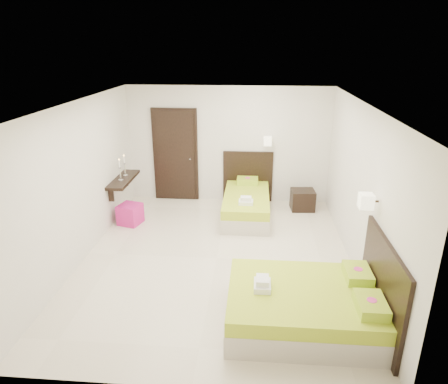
# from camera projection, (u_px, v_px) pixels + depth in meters

# --- Properties ---
(floor) EXTENTS (5.50, 5.50, 0.00)m
(floor) POSITION_uv_depth(u_px,v_px,m) (217.00, 258.00, 6.81)
(floor) COLOR beige
(floor) RESTS_ON ground
(bed_single) EXTENTS (1.12, 1.87, 1.55)m
(bed_single) POSITION_uv_depth(u_px,v_px,m) (247.00, 202.00, 8.44)
(bed_single) COLOR #BDB4A2
(bed_single) RESTS_ON ground
(bed_double) EXTENTS (1.94, 1.65, 1.60)m
(bed_double) POSITION_uv_depth(u_px,v_px,m) (310.00, 305.00, 5.13)
(bed_double) COLOR #BDB4A2
(bed_double) RESTS_ON ground
(nightstand) EXTENTS (0.53, 0.48, 0.44)m
(nightstand) POSITION_uv_depth(u_px,v_px,m) (302.00, 200.00, 8.74)
(nightstand) COLOR black
(nightstand) RESTS_ON ground
(ottoman) EXTENTS (0.50, 0.50, 0.41)m
(ottoman) POSITION_uv_depth(u_px,v_px,m) (130.00, 214.00, 8.06)
(ottoman) COLOR #AC1768
(ottoman) RESTS_ON ground
(door) EXTENTS (1.02, 0.15, 2.14)m
(door) POSITION_uv_depth(u_px,v_px,m) (175.00, 156.00, 9.05)
(door) COLOR black
(door) RESTS_ON ground
(console_shelf) EXTENTS (0.35, 1.20, 0.78)m
(console_shelf) POSITION_uv_depth(u_px,v_px,m) (123.00, 180.00, 8.17)
(console_shelf) COLOR black
(console_shelf) RESTS_ON ground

